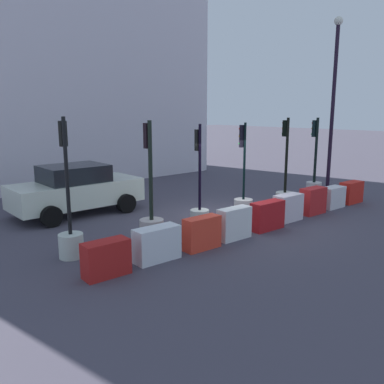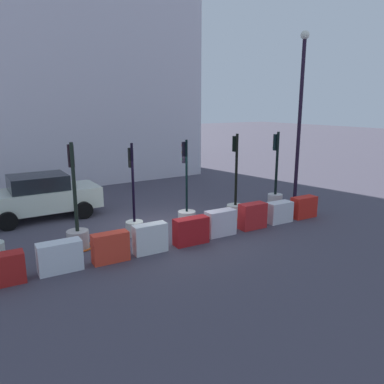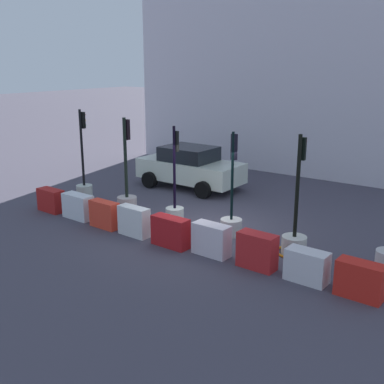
# 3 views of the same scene
# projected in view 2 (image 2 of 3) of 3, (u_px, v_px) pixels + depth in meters

# --- Properties ---
(ground_plane) EXTENTS (120.00, 120.00, 0.00)m
(ground_plane) POSITION_uv_depth(u_px,v_px,m) (168.00, 231.00, 13.11)
(ground_plane) COLOR #45414E
(traffic_light_1) EXTENTS (0.88, 0.88, 3.23)m
(traffic_light_1) POSITION_uv_depth(u_px,v_px,m) (77.00, 231.00, 11.44)
(traffic_light_1) COLOR #BCB0AC
(traffic_light_1) RESTS_ON ground_plane
(traffic_light_2) EXTENTS (0.58, 0.58, 3.09)m
(traffic_light_2) POSITION_uv_depth(u_px,v_px,m) (134.00, 219.00, 12.57)
(traffic_light_2) COLOR silver
(traffic_light_2) RESTS_ON ground_plane
(traffic_light_3) EXTENTS (0.64, 0.64, 3.09)m
(traffic_light_3) POSITION_uv_depth(u_px,v_px,m) (187.00, 210.00, 13.70)
(traffic_light_3) COLOR silver
(traffic_light_3) RESTS_ON ground_plane
(traffic_light_4) EXTENTS (0.95, 0.95, 3.22)m
(traffic_light_4) POSITION_uv_depth(u_px,v_px,m) (235.00, 204.00, 14.63)
(traffic_light_4) COLOR silver
(traffic_light_4) RESTS_ON ground_plane
(traffic_light_5) EXTENTS (0.92, 0.92, 3.19)m
(traffic_light_5) POSITION_uv_depth(u_px,v_px,m) (275.00, 195.00, 16.06)
(traffic_light_5) COLOR silver
(traffic_light_5) RESTS_ON ground_plane
(construction_barrier_0) EXTENTS (1.02, 0.48, 0.78)m
(construction_barrier_0) POSITION_uv_depth(u_px,v_px,m) (3.00, 269.00, 9.14)
(construction_barrier_0) COLOR #AF1D1A
(construction_barrier_0) RESTS_ON ground_plane
(construction_barrier_1) EXTENTS (1.14, 0.50, 0.81)m
(construction_barrier_1) POSITION_uv_depth(u_px,v_px,m) (60.00, 257.00, 9.87)
(construction_barrier_1) COLOR silver
(construction_barrier_1) RESTS_ON ground_plane
(construction_barrier_2) EXTENTS (1.03, 0.42, 0.84)m
(construction_barrier_2) POSITION_uv_depth(u_px,v_px,m) (111.00, 247.00, 10.47)
(construction_barrier_2) COLOR red
(construction_barrier_2) RESTS_ON ground_plane
(construction_barrier_3) EXTENTS (1.03, 0.42, 0.88)m
(construction_barrier_3) POSITION_uv_depth(u_px,v_px,m) (150.00, 238.00, 11.11)
(construction_barrier_3) COLOR white
(construction_barrier_3) RESTS_ON ground_plane
(construction_barrier_4) EXTENTS (1.13, 0.46, 0.85)m
(construction_barrier_4) POSITION_uv_depth(u_px,v_px,m) (191.00, 231.00, 11.81)
(construction_barrier_4) COLOR #B5181C
(construction_barrier_4) RESTS_ON ground_plane
(construction_barrier_5) EXTENTS (1.04, 0.49, 0.86)m
(construction_barrier_5) POSITION_uv_depth(u_px,v_px,m) (220.00, 223.00, 12.60)
(construction_barrier_5) COLOR silver
(construction_barrier_5) RESTS_ON ground_plane
(construction_barrier_6) EXTENTS (1.00, 0.49, 0.91)m
(construction_barrier_6) POSITION_uv_depth(u_px,v_px,m) (253.00, 216.00, 13.29)
(construction_barrier_6) COLOR red
(construction_barrier_6) RESTS_ON ground_plane
(construction_barrier_7) EXTENTS (1.01, 0.52, 0.77)m
(construction_barrier_7) POSITION_uv_depth(u_px,v_px,m) (279.00, 212.00, 14.00)
(construction_barrier_7) COLOR silver
(construction_barrier_7) RESTS_ON ground_plane
(construction_barrier_8) EXTENTS (1.04, 0.49, 0.82)m
(construction_barrier_8) POSITION_uv_depth(u_px,v_px,m) (304.00, 207.00, 14.59)
(construction_barrier_8) COLOR red
(construction_barrier_8) RESTS_ON ground_plane
(car_white_van) EXTENTS (4.31, 2.27, 1.68)m
(car_white_van) POSITION_uv_depth(u_px,v_px,m) (41.00, 196.00, 14.49)
(car_white_van) COLOR silver
(car_white_van) RESTS_ON ground_plane
(building_main_facade) EXTENTS (17.21, 10.24, 15.57)m
(building_main_facade) POSITION_uv_depth(u_px,v_px,m) (34.00, 41.00, 21.63)
(building_main_facade) COLOR silver
(building_main_facade) RESTS_ON ground_plane
(street_lamp_post) EXTENTS (0.36, 0.36, 7.23)m
(street_lamp_post) POSITION_uv_depth(u_px,v_px,m) (300.00, 106.00, 16.10)
(street_lamp_post) COLOR black
(street_lamp_post) RESTS_ON ground_plane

